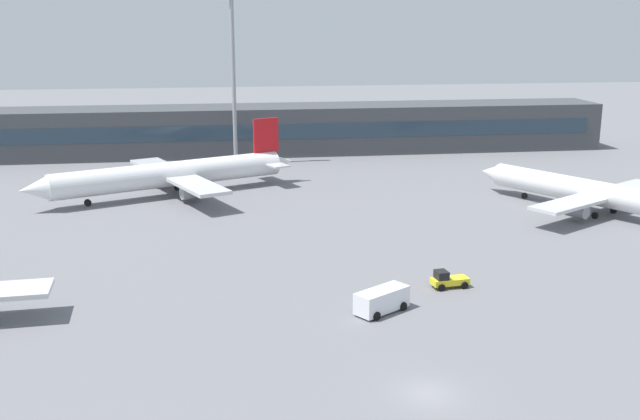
# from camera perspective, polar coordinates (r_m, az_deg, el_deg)

# --- Properties ---
(ground_plane) EXTENTS (400.00, 400.00, 0.00)m
(ground_plane) POSITION_cam_1_polar(r_m,az_deg,el_deg) (89.98, 1.20, -1.81)
(ground_plane) COLOR slate
(terminal_building) EXTENTS (121.71, 12.13, 9.00)m
(terminal_building) POSITION_cam_1_polar(r_m,az_deg,el_deg) (144.07, -2.43, 6.19)
(terminal_building) COLOR #3F4247
(terminal_building) RESTS_ON ground_plane
(airplane_mid) EXTENTS (24.26, 33.28, 9.20)m
(airplane_mid) POSITION_cam_1_polar(r_m,az_deg,el_deg) (105.03, 20.13, 1.25)
(airplane_mid) COLOR silver
(airplane_mid) RESTS_ON ground_plane
(airplane_far) EXTENTS (39.21, 28.23, 10.27)m
(airplane_far) POSITION_cam_1_polar(r_m,az_deg,el_deg) (110.63, -11.53, 2.66)
(airplane_far) COLOR white
(airplane_far) RESTS_ON ground_plane
(baggage_tug_yellow) EXTENTS (3.76, 2.18, 1.75)m
(baggage_tug_yellow) POSITION_cam_1_polar(r_m,az_deg,el_deg) (73.06, 9.73, -5.28)
(baggage_tug_yellow) COLOR yellow
(baggage_tug_yellow) RESTS_ON ground_plane
(service_van_white) EXTENTS (5.44, 4.55, 2.08)m
(service_van_white) POSITION_cam_1_polar(r_m,az_deg,el_deg) (66.40, 4.77, -6.87)
(service_van_white) COLOR white
(service_van_white) RESTS_ON ground_plane
(floodlight_tower_west) EXTENTS (3.20, 0.80, 30.47)m
(floodlight_tower_west) POSITION_cam_1_polar(r_m,az_deg,el_deg) (131.61, -6.66, 10.94)
(floodlight_tower_west) COLOR gray
(floodlight_tower_west) RESTS_ON ground_plane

